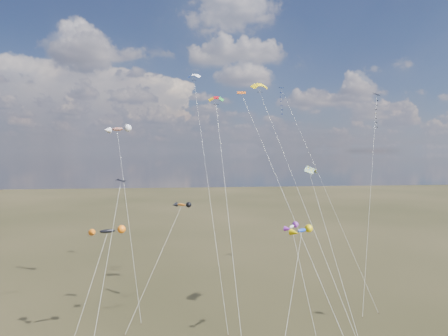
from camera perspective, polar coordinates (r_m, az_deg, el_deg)
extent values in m
cube|color=black|center=(73.03, 20.98, 9.80)|extent=(1.42, 1.38, 0.52)
cylinder|color=silver|center=(62.70, 20.21, -2.99)|extent=(10.39, 17.11, 30.66)
cube|color=#332316|center=(56.54, 19.16, -19.53)|extent=(0.10, 0.10, 0.12)
cube|color=#081B4B|center=(73.27, 8.20, 11.30)|extent=(1.14, 1.13, 0.26)
cylinder|color=silver|center=(63.28, 13.88, -2.06)|extent=(7.33, 21.90, 32.42)
cube|color=#332316|center=(58.54, 21.24, -18.78)|extent=(0.10, 0.10, 0.12)
cube|color=black|center=(43.23, -14.52, -1.75)|extent=(0.91, 0.94, 0.28)
cylinder|color=silver|center=(40.32, -16.80, -15.12)|extent=(2.03, 9.77, 18.00)
cube|color=#F15C0E|center=(42.55, 2.51, 10.71)|extent=(1.00, 0.95, 0.37)
cylinder|color=silver|center=(35.24, 11.18, -9.87)|extent=(7.80, 17.67, 27.22)
cylinder|color=silver|center=(45.25, 11.65, -5.28)|extent=(5.92, 22.29, 30.12)
cylinder|color=silver|center=(56.83, -2.34, -1.63)|extent=(2.78, 24.68, 34.13)
cube|color=#332316|center=(49.28, 0.63, -22.82)|extent=(0.10, 0.10, 0.12)
cylinder|color=silver|center=(44.78, 15.89, -12.64)|extent=(0.72, 15.23, 19.03)
cylinder|color=silver|center=(39.56, 0.85, -8.44)|extent=(1.23, 15.08, 27.25)
ellipsoid|color=black|center=(46.30, -16.33, -8.65)|extent=(3.57, 2.09, 0.97)
cylinder|color=silver|center=(44.96, -19.06, -17.13)|extent=(3.18, 6.86, 12.28)
ellipsoid|color=orange|center=(54.14, -6.10, -5.23)|extent=(2.61, 2.36, 0.83)
cylinder|color=silver|center=(51.75, -9.78, -13.47)|extent=(6.64, 7.93, 13.89)
cube|color=#332316|center=(50.71, -14.00, -22.13)|extent=(0.10, 0.10, 0.12)
ellipsoid|color=silver|center=(43.79, 9.66, -8.23)|extent=(1.97, 2.20, 0.72)
cylinder|color=silver|center=(42.45, 11.88, -17.71)|extent=(1.31, 7.09, 13.02)
ellipsoid|color=red|center=(62.98, -15.00, 5.37)|extent=(4.15, 2.74, 1.30)
cylinder|color=silver|center=(56.48, -13.56, -6.68)|extent=(4.60, 13.78, 24.42)
cube|color=#332316|center=(53.05, -11.73, -20.97)|extent=(0.10, 0.10, 0.12)
ellipsoid|color=#1238B1|center=(38.27, 11.05, -8.74)|extent=(2.28, 1.83, 0.83)
cylinder|color=silver|center=(36.86, 9.14, -20.32)|extent=(4.31, 6.15, 13.71)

